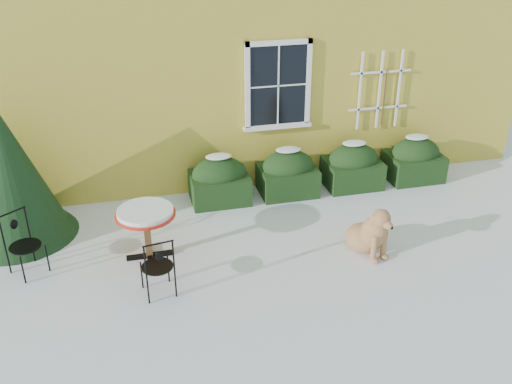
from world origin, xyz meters
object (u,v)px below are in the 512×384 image
object	(u,v)px
patio_chair_far	(23,244)
bistro_table	(146,218)
evergreen_shrub	(10,185)
patio_chair_near	(158,266)
dog	(370,233)

from	to	relation	value
patio_chair_far	bistro_table	bearing A→B (deg)	-38.77
evergreen_shrub	bistro_table	bearing A→B (deg)	-30.70
patio_chair_near	dog	xyz separation A→B (m)	(3.28, 0.27, -0.11)
bistro_table	dog	xyz separation A→B (m)	(3.36, -0.71, -0.35)
dog	patio_chair_near	bearing A→B (deg)	167.17
bistro_table	patio_chair_near	world-z (taller)	patio_chair_near
patio_chair_near	patio_chair_far	world-z (taller)	patio_chair_far
bistro_table	patio_chair_near	xyz separation A→B (m)	(0.07, -0.98, -0.24)
evergreen_shrub	patio_chair_far	xyz separation A→B (m)	(0.25, -1.14, -0.44)
evergreen_shrub	patio_chair_far	bearing A→B (deg)	-77.86
evergreen_shrub	patio_chair_far	world-z (taller)	evergreen_shrub
bistro_table	patio_chair_far	xyz separation A→B (m)	(-1.78, 0.06, -0.22)
bistro_table	dog	bearing A→B (deg)	-11.94
patio_chair_far	dog	xyz separation A→B (m)	(5.14, -0.77, -0.13)
evergreen_shrub	bistro_table	xyz separation A→B (m)	(2.03, -1.20, -0.22)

